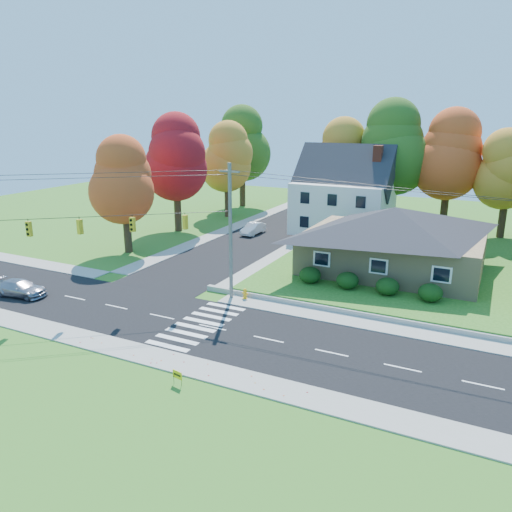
% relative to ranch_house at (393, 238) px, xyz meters
% --- Properties ---
extents(ground, '(120.00, 120.00, 0.00)m').
position_rel_ranch_house_xyz_m(ground, '(-8.00, -16.00, -3.27)').
color(ground, '#3D7923').
extents(road_main, '(90.00, 8.00, 0.02)m').
position_rel_ranch_house_xyz_m(road_main, '(-8.00, -16.00, -3.26)').
color(road_main, black).
rests_on(road_main, ground).
extents(road_cross, '(8.00, 44.00, 0.02)m').
position_rel_ranch_house_xyz_m(road_cross, '(-16.00, 10.00, -3.25)').
color(road_cross, black).
rests_on(road_cross, ground).
extents(sidewalk_north, '(90.00, 2.00, 0.08)m').
position_rel_ranch_house_xyz_m(sidewalk_north, '(-8.00, -11.00, -3.23)').
color(sidewalk_north, '#9C9A90').
rests_on(sidewalk_north, ground).
extents(sidewalk_south, '(90.00, 2.00, 0.08)m').
position_rel_ranch_house_xyz_m(sidewalk_south, '(-8.00, -21.00, -3.23)').
color(sidewalk_south, '#9C9A90').
rests_on(sidewalk_south, ground).
extents(lawn, '(30.00, 30.00, 0.50)m').
position_rel_ranch_house_xyz_m(lawn, '(5.00, 5.00, -3.02)').
color(lawn, '#3D7923').
rests_on(lawn, ground).
extents(ranch_house, '(14.60, 10.60, 5.40)m').
position_rel_ranch_house_xyz_m(ranch_house, '(0.00, 0.00, 0.00)').
color(ranch_house, tan).
rests_on(ranch_house, lawn).
extents(colonial_house, '(10.40, 8.40, 9.60)m').
position_rel_ranch_house_xyz_m(colonial_house, '(-7.96, 12.00, 1.32)').
color(colonial_house, silver).
rests_on(colonial_house, lawn).
extents(hedge_row, '(10.70, 1.70, 1.27)m').
position_rel_ranch_house_xyz_m(hedge_row, '(-0.50, -6.20, -2.13)').
color(hedge_row, '#163A10').
rests_on(hedge_row, lawn).
extents(traffic_infrastructure, '(38.10, 10.66, 10.00)m').
position_rel_ranch_house_xyz_m(traffic_infrastructure, '(-8.15, -14.65, 1.88)').
color(traffic_infrastructure, '#666059').
rests_on(traffic_infrastructure, ground).
extents(tree_lot_0, '(6.72, 6.72, 12.51)m').
position_rel_ranch_house_xyz_m(tree_lot_0, '(-10.00, 18.00, 5.04)').
color(tree_lot_0, '#3F2A19').
rests_on(tree_lot_0, lawn).
extents(tree_lot_1, '(7.84, 7.84, 14.60)m').
position_rel_ranch_house_xyz_m(tree_lot_1, '(-4.00, 17.00, 6.35)').
color(tree_lot_1, '#3F2A19').
rests_on(tree_lot_1, lawn).
extents(tree_lot_2, '(7.28, 7.28, 13.56)m').
position_rel_ranch_house_xyz_m(tree_lot_2, '(2.00, 18.00, 5.70)').
color(tree_lot_2, '#3F2A19').
rests_on(tree_lot_2, lawn).
extents(tree_lot_3, '(6.16, 6.16, 11.47)m').
position_rel_ranch_house_xyz_m(tree_lot_3, '(8.00, 17.00, 4.39)').
color(tree_lot_3, '#3F2A19').
rests_on(tree_lot_3, lawn).
extents(tree_west_0, '(6.16, 6.16, 11.47)m').
position_rel_ranch_house_xyz_m(tree_west_0, '(-25.00, -4.00, 3.89)').
color(tree_west_0, '#3F2A19').
rests_on(tree_west_0, ground).
extents(tree_west_1, '(7.28, 7.28, 13.56)m').
position_rel_ranch_house_xyz_m(tree_west_1, '(-26.00, 6.00, 5.20)').
color(tree_west_1, '#3F2A19').
rests_on(tree_west_1, ground).
extents(tree_west_2, '(6.72, 6.72, 12.51)m').
position_rel_ranch_house_xyz_m(tree_west_2, '(-25.00, 16.00, 4.54)').
color(tree_west_2, '#3F2A19').
rests_on(tree_west_2, ground).
extents(tree_west_3, '(7.84, 7.84, 14.60)m').
position_rel_ranch_house_xyz_m(tree_west_3, '(-27.00, 24.00, 5.85)').
color(tree_west_3, '#3F2A19').
rests_on(tree_west_3, ground).
extents(silver_sedan, '(4.41, 2.27, 1.22)m').
position_rel_ranch_house_xyz_m(silver_sedan, '(-24.00, -17.48, -2.63)').
color(silver_sedan, '#9897A3').
rests_on(silver_sedan, road_main).
extents(white_car, '(1.49, 3.96, 1.29)m').
position_rel_ranch_house_xyz_m(white_car, '(-17.31, 8.32, -2.60)').
color(white_car, silver).
rests_on(white_car, road_cross).
extents(fire_hydrant, '(0.48, 0.38, 0.85)m').
position_rel_ranch_house_xyz_m(fire_hydrant, '(-8.48, -10.55, -2.86)').
color(fire_hydrant, '#EEA211').
rests_on(fire_hydrant, ground).
extents(yard_sign, '(0.63, 0.16, 0.80)m').
position_rel_ranch_house_xyz_m(yard_sign, '(-5.89, -22.86, -2.70)').
color(yard_sign, black).
rests_on(yard_sign, ground).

